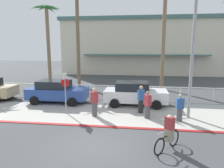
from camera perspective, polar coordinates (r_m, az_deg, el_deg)
name	(u,v)px	position (r m, az deg, el deg)	size (l,w,h in m)	color
ground_plane	(119,94)	(18.55, 2.02, -2.71)	(80.00, 80.00, 0.00)	#424447
sidewalk_strip	(110,114)	(13.00, -0.45, -8.41)	(44.00, 4.00, 0.02)	#ADAAA0
curb_paint	(105,127)	(11.14, -1.90, -11.66)	(44.00, 0.24, 0.03)	maroon
building_backdrop	(145,46)	(34.07, 9.02, 10.30)	(25.51, 9.56, 8.43)	beige
rail_fence	(118,88)	(16.91, 1.55, -1.06)	(20.04, 0.08, 1.04)	white
stop_sign_bike_lane	(65,87)	(13.12, -12.80, -0.95)	(0.52, 0.56, 2.56)	gray
streetlight_curb	(194,45)	(12.41, 21.73, 10.03)	(0.24, 2.54, 7.50)	#9EA0A5
palm_tree_1	(47,25)	(23.41, -17.41, 15.32)	(3.23, 3.07, 8.43)	#846B4C
palm_tree_2	(78,21)	(22.40, -9.46, 16.71)	(3.23, 3.10, 9.61)	#756047
palm_tree_3	(165,12)	(20.91, 14.39, 18.71)	(3.62, 3.42, 9.71)	#846B4C
car_blue_1	(57,91)	(16.02, -14.98, -1.96)	(4.40, 2.02, 1.69)	#284793
car_white_2	(135,93)	(14.87, 6.32, -2.61)	(4.40, 2.02, 1.69)	white
cyclist_black_0	(168,133)	(8.95, 15.33, -13.01)	(1.20, 1.45, 1.50)	black
pedestrian_0	(180,109)	(12.29, 18.20, -6.57)	(0.42, 0.35, 1.58)	#4C4C51
pedestrian_1	(147,106)	(12.31, 9.76, -5.98)	(0.44, 0.48, 1.65)	#4C4C51
pedestrian_2	(94,103)	(12.52, -4.86, -5.29)	(0.47, 0.42, 1.76)	#4C4C51
pedestrian_3	(141,100)	(13.22, 7.98, -4.49)	(0.47, 0.42, 1.77)	#232326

